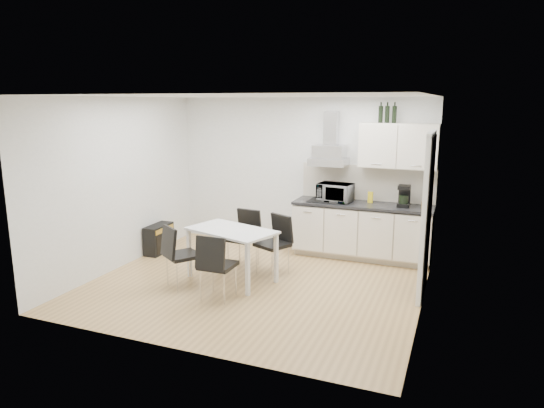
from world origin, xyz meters
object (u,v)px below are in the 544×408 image
(dining_table, at_px, (232,236))
(chair_near_right, at_px, (218,266))
(kitchenette, at_px, (365,209))
(chair_far_left, at_px, (243,239))
(guitar_amp, at_px, (159,239))
(chair_far_right, at_px, (272,245))
(floor_speaker, at_px, (288,239))
(chair_near_left, at_px, (183,256))

(dining_table, relative_size, chair_near_right, 1.58)
(kitchenette, distance_m, chair_near_right, 2.81)
(dining_table, distance_m, chair_far_left, 0.62)
(dining_table, height_order, guitar_amp, dining_table)
(guitar_amp, bearing_deg, chair_far_left, -4.65)
(dining_table, relative_size, chair_far_right, 1.58)
(chair_near_right, distance_m, floor_speaker, 2.56)
(chair_near_left, bearing_deg, floor_speaker, 107.54)
(chair_far_left, bearing_deg, chair_far_right, 171.94)
(guitar_amp, bearing_deg, chair_near_left, -44.73)
(chair_far_left, bearing_deg, chair_near_right, 105.97)
(chair_far_right, height_order, chair_near_right, same)
(kitchenette, bearing_deg, chair_far_left, -145.96)
(guitar_amp, bearing_deg, chair_far_right, -7.15)
(dining_table, bearing_deg, chair_far_left, 116.12)
(chair_far_left, relative_size, chair_near_right, 1.00)
(dining_table, relative_size, chair_far_left, 1.58)
(dining_table, xyz_separation_m, guitar_amp, (-1.73, 0.69, -0.41))
(guitar_amp, relative_size, floor_speaker, 2.21)
(kitchenette, relative_size, chair_near_right, 2.86)
(chair_near_right, relative_size, floor_speaker, 3.32)
(kitchenette, bearing_deg, chair_far_right, -131.73)
(dining_table, bearing_deg, guitar_amp, 175.19)
(kitchenette, xyz_separation_m, chair_near_right, (-1.44, -2.38, -0.39))
(chair_far_right, relative_size, floor_speaker, 3.32)
(dining_table, bearing_deg, kitchenette, 64.36)
(dining_table, height_order, chair_near_left, chair_near_left)
(chair_far_right, xyz_separation_m, guitar_amp, (-2.18, 0.25, -0.20))
(chair_far_right, bearing_deg, chair_near_left, 68.59)
(chair_far_left, xyz_separation_m, chair_near_right, (0.22, -1.25, 0.00))
(chair_far_right, bearing_deg, chair_near_right, 98.82)
(chair_near_left, bearing_deg, dining_table, 77.26)
(guitar_amp, height_order, floor_speaker, guitar_amp)
(guitar_amp, bearing_deg, floor_speaker, 30.96)
(kitchenette, height_order, dining_table, kitchenette)
(floor_speaker, bearing_deg, dining_table, -101.04)
(dining_table, bearing_deg, floor_speaker, 101.48)
(dining_table, distance_m, floor_speaker, 1.95)
(kitchenette, bearing_deg, guitar_amp, -162.97)
(chair_near_right, bearing_deg, floor_speaker, 88.36)
(kitchenette, height_order, chair_far_right, kitchenette)
(kitchenette, xyz_separation_m, floor_speaker, (-1.39, 0.17, -0.70))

